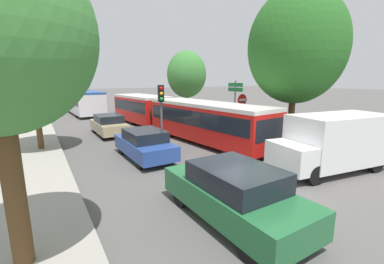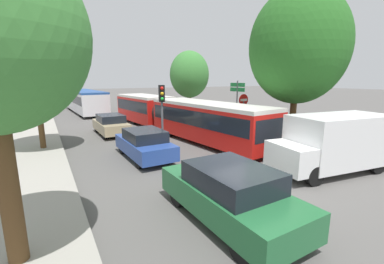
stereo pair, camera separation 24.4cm
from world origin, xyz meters
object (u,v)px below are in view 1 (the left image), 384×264
at_px(queued_car_green, 234,193).
at_px(queued_car_blue, 145,144).
at_px(no_entry_sign, 242,110).
at_px(city_bus_rear, 81,100).
at_px(tree_right_mid, 186,76).
at_px(direction_sign_post, 235,95).
at_px(queued_car_tan, 109,125).
at_px(tree_right_near, 298,49).
at_px(white_van, 334,141).
at_px(traffic_light, 161,102).
at_px(tree_left_mid, 32,71).
at_px(articulated_bus, 174,113).

distance_m(queued_car_green, queued_car_blue, 6.39).
bearing_deg(no_entry_sign, city_bus_rear, -161.17).
bearing_deg(tree_right_mid, direction_sign_post, -90.63).
relative_size(queued_car_tan, direction_sign_post, 1.10).
bearing_deg(queued_car_tan, city_bus_rear, -1.72).
bearing_deg(tree_right_near, white_van, -119.93).
relative_size(traffic_light, no_entry_sign, 1.21).
distance_m(city_bus_rear, tree_left_mid, 16.42).
relative_size(white_van, tree_right_mid, 0.82).
bearing_deg(queued_car_tan, tree_right_near, -135.31).
xyz_separation_m(queued_car_blue, tree_right_mid, (8.44, 10.76, 3.31)).
xyz_separation_m(articulated_bus, queued_car_tan, (-4.10, 1.70, -0.67)).
bearing_deg(queued_car_blue, city_bus_rear, -1.00).
distance_m(queued_car_blue, traffic_light, 2.88).
xyz_separation_m(articulated_bus, tree_right_mid, (4.47, 6.20, 2.65)).
distance_m(queued_car_green, traffic_light, 8.30).
distance_m(traffic_light, tree_left_mid, 6.51).
relative_size(queued_car_tan, white_van, 0.76).
height_order(traffic_light, tree_right_near, tree_right_near).
relative_size(queued_car_tan, traffic_light, 1.17).
bearing_deg(articulated_bus, tree_right_mid, 138.23).
bearing_deg(queued_car_tan, direction_sign_post, -109.65).
bearing_deg(no_entry_sign, queued_car_blue, -84.55).
distance_m(traffic_light, tree_right_near, 7.88).
relative_size(queued_car_green, no_entry_sign, 1.56).
bearing_deg(traffic_light, tree_left_mid, -97.70).
distance_m(queued_car_green, queued_car_tan, 12.66).
relative_size(tree_left_mid, tree_right_mid, 0.98).
relative_size(city_bus_rear, direction_sign_post, 3.21).
bearing_deg(city_bus_rear, tree_right_near, -162.26).
xyz_separation_m(queued_car_green, no_entry_sign, (6.55, 7.02, 1.10)).
distance_m(no_entry_sign, tree_right_near, 4.50).
bearing_deg(queued_car_blue, tree_left_mid, 45.33).
xyz_separation_m(articulated_bus, no_entry_sign, (2.62, -3.93, 0.51)).
relative_size(queued_car_tan, tree_right_near, 0.47).
distance_m(city_bus_rear, tree_right_mid, 12.47).
bearing_deg(tree_left_mid, queued_car_green, -67.99).
bearing_deg(city_bus_rear, queued_car_green, 177.14).
bearing_deg(tree_right_near, tree_right_mid, 88.63).
relative_size(queued_car_green, traffic_light, 1.30).
distance_m(city_bus_rear, direction_sign_post, 18.32).
bearing_deg(queued_car_tan, queued_car_blue, -179.47).
bearing_deg(queued_car_tan, no_entry_sign, -130.70).
distance_m(queued_car_green, tree_left_mid, 11.73).
bearing_deg(city_bus_rear, tree_left_mid, 161.97).
bearing_deg(tree_right_near, no_entry_sign, 121.62).
relative_size(city_bus_rear, tree_right_near, 1.37).
bearing_deg(traffic_light, queued_car_blue, -30.64).
distance_m(articulated_bus, direction_sign_post, 4.71).
bearing_deg(city_bus_rear, queued_car_tan, 176.29).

